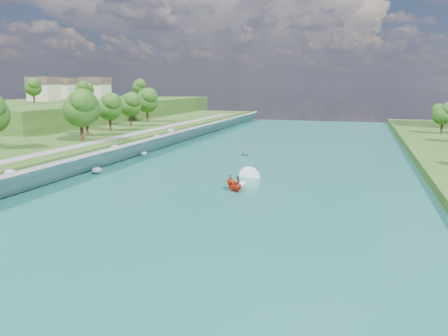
% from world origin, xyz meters
% --- Properties ---
extents(ground, '(260.00, 260.00, 0.00)m').
position_xyz_m(ground, '(0.00, 0.00, 0.00)').
color(ground, '#2D5119').
rests_on(ground, ground).
extents(river_water, '(55.00, 240.00, 0.10)m').
position_xyz_m(river_water, '(0.00, 20.00, 0.05)').
color(river_water, '#1A6465').
rests_on(river_water, ground).
extents(ridge_west, '(60.00, 120.00, 9.00)m').
position_xyz_m(ridge_west, '(-82.50, 95.00, 4.50)').
color(ridge_west, '#2D5119').
rests_on(ridge_west, ground).
extents(riprap_bank, '(4.34, 236.00, 4.38)m').
position_xyz_m(riprap_bank, '(-25.85, 19.47, 1.81)').
color(riprap_bank, slate).
rests_on(riprap_bank, ground).
extents(riverside_path, '(3.00, 200.00, 0.10)m').
position_xyz_m(riverside_path, '(-32.50, 20.00, 3.55)').
color(riverside_path, gray).
rests_on(riverside_path, berm_west).
extents(ridge_houses, '(29.50, 29.50, 8.40)m').
position_xyz_m(ridge_houses, '(-88.67, 100.00, 13.31)').
color(ridge_houses, beige).
rests_on(ridge_houses, ridge_west).
extents(trees_ridge, '(23.35, 40.96, 9.09)m').
position_xyz_m(trees_ridge, '(-72.29, 89.17, 13.29)').
color(trees_ridge, '#154C14').
rests_on(trees_ridge, ridge_west).
extents(motorboat, '(3.60, 18.72, 2.24)m').
position_xyz_m(motorboat, '(0.81, 17.17, 0.74)').
color(motorboat, red).
rests_on(motorboat, river_water).
extents(raft, '(2.99, 3.38, 1.56)m').
position_xyz_m(raft, '(-5.61, 45.93, 0.45)').
color(raft, gray).
rests_on(raft, river_water).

